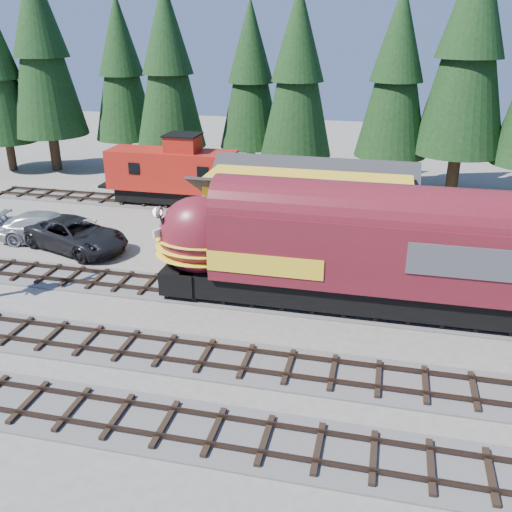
% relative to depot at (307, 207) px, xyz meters
% --- Properties ---
extents(ground, '(120.00, 120.00, 0.00)m').
position_rel_depot_xyz_m(ground, '(0.00, -10.50, -2.96)').
color(ground, '#6B665B').
rests_on(ground, ground).
extents(track_siding, '(68.00, 3.20, 0.33)m').
position_rel_depot_xyz_m(track_siding, '(10.00, -6.50, -2.90)').
color(track_siding, '#4C4947').
rests_on(track_siding, ground).
extents(track_spur, '(32.00, 3.20, 0.33)m').
position_rel_depot_xyz_m(track_spur, '(-10.00, 7.50, -2.90)').
color(track_spur, '#4C4947').
rests_on(track_spur, ground).
extents(depot, '(12.80, 7.00, 5.30)m').
position_rel_depot_xyz_m(depot, '(0.00, 0.00, 0.00)').
color(depot, gold).
rests_on(depot, ground).
extents(conifer_backdrop, '(80.24, 22.47, 17.36)m').
position_rel_depot_xyz_m(conifer_backdrop, '(8.37, 14.52, 7.38)').
color(conifer_backdrop, black).
rests_on(conifer_backdrop, ground).
extents(locomotive, '(17.91, 3.56, 4.87)m').
position_rel_depot_xyz_m(locomotive, '(1.82, -6.50, -0.16)').
color(locomotive, black).
rests_on(locomotive, ground).
extents(caboose, '(9.69, 2.81, 5.04)m').
position_rel_depot_xyz_m(caboose, '(-11.32, 7.50, -0.45)').
color(caboose, black).
rests_on(caboose, ground).
extents(pickup_truck_a, '(7.66, 5.37, 1.94)m').
position_rel_depot_xyz_m(pickup_truck_a, '(-13.92, -2.52, -1.99)').
color(pickup_truck_a, black).
rests_on(pickup_truck_a, ground).
extents(pickup_truck_b, '(6.80, 3.68, 1.87)m').
position_rel_depot_xyz_m(pickup_truck_b, '(-16.32, -1.68, -2.03)').
color(pickup_truck_b, '#A0A2A8').
rests_on(pickup_truck_b, ground).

